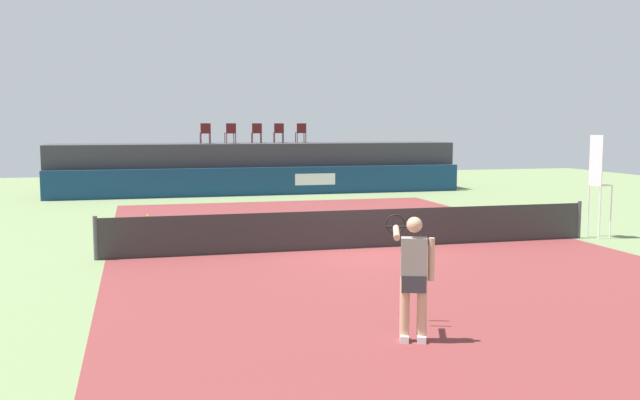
% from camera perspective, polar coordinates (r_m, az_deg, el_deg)
% --- Properties ---
extents(ground_plane, '(48.00, 48.00, 0.00)m').
position_cam_1_polar(ground_plane, '(20.42, 0.57, -2.47)').
color(ground_plane, '#6B7F51').
extents(court_inner, '(12.00, 22.00, 0.00)m').
position_cam_1_polar(court_inner, '(17.58, 3.12, -3.87)').
color(court_inner, maroon).
rests_on(court_inner, ground).
extents(sponsor_wall, '(18.00, 0.22, 1.20)m').
position_cam_1_polar(sponsor_wall, '(30.56, -4.55, 1.50)').
color(sponsor_wall, navy).
rests_on(sponsor_wall, ground).
extents(spectator_platform, '(18.00, 2.80, 2.20)m').
position_cam_1_polar(spectator_platform, '(32.29, -5.13, 2.63)').
color(spectator_platform, '#38383D').
rests_on(spectator_platform, ground).
extents(spectator_chair_far_left, '(0.45, 0.45, 0.89)m').
position_cam_1_polar(spectator_chair_far_left, '(31.63, -9.20, 5.39)').
color(spectator_chair_far_left, '#561919').
rests_on(spectator_chair_far_left, spectator_platform).
extents(spectator_chair_left, '(0.47, 0.47, 0.89)m').
position_cam_1_polar(spectator_chair_left, '(31.78, -7.20, 5.43)').
color(spectator_chair_left, '#561919').
rests_on(spectator_chair_left, spectator_platform).
extents(spectator_chair_center, '(0.46, 0.46, 0.89)m').
position_cam_1_polar(spectator_chair_center, '(32.14, -5.11, 5.46)').
color(spectator_chair_center, '#561919').
rests_on(spectator_chair_center, spectator_platform).
extents(spectator_chair_right, '(0.47, 0.47, 0.89)m').
position_cam_1_polar(spectator_chair_right, '(32.58, -3.34, 5.48)').
color(spectator_chair_right, '#561919').
rests_on(spectator_chair_right, spectator_platform).
extents(spectator_chair_far_right, '(0.45, 0.45, 0.89)m').
position_cam_1_polar(spectator_chair_far_right, '(32.73, -1.54, 5.49)').
color(spectator_chair_far_right, '#561919').
rests_on(spectator_chair_far_right, spectator_platform).
extents(umpire_chair, '(0.52, 0.52, 2.76)m').
position_cam_1_polar(umpire_chair, '(20.42, 21.44, 1.59)').
color(umpire_chair, white).
rests_on(umpire_chair, ground).
extents(tennis_net, '(12.40, 0.02, 0.95)m').
position_cam_1_polar(tennis_net, '(17.51, 3.13, -2.34)').
color(tennis_net, '#2D2D2D').
rests_on(tennis_net, ground).
extents(net_post_near, '(0.10, 0.10, 1.00)m').
position_cam_1_polar(net_post_near, '(16.72, -17.60, -2.93)').
color(net_post_near, '#4C4C51').
rests_on(net_post_near, ground).
extents(net_post_far, '(0.10, 0.10, 1.00)m').
position_cam_1_polar(net_post_far, '(20.25, 20.10, -1.49)').
color(net_post_far, '#4C4C51').
rests_on(net_post_far, ground).
extents(tennis_player, '(0.55, 1.25, 1.77)m').
position_cam_1_polar(tennis_player, '(10.05, 7.50, -5.92)').
color(tennis_player, white).
rests_on(tennis_player, court_inner).
extents(tennis_ball, '(0.07, 0.07, 0.07)m').
position_cam_1_polar(tennis_ball, '(24.11, -13.68, -1.23)').
color(tennis_ball, '#D8EA33').
rests_on(tennis_ball, court_inner).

